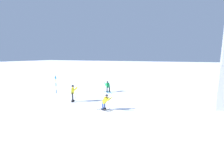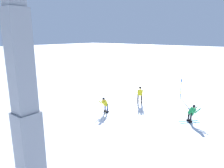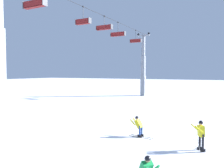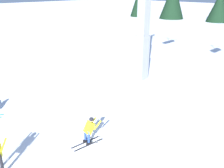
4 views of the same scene
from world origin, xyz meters
name	(u,v)px [view 1 (image 1 of 4)]	position (x,y,z in m)	size (l,w,h in m)	color
ground_plane	(92,111)	(0.00, 0.00, 0.00)	(260.00, 260.00, 0.00)	white
skier_carving_main	(105,101)	(-0.63, 0.98, 0.84)	(0.74, 1.78, 1.60)	black
trail_marker_pole	(56,84)	(-4.23, -7.81, 1.21)	(0.07, 0.28, 2.24)	blue
skier_distant_uphill	(108,86)	(-7.42, -1.93, 0.83)	(1.51, 1.56, 1.58)	#198CCC
skier_distant_downhill	(73,92)	(-1.69, -3.27, 1.06)	(1.37, 1.72, 1.83)	white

